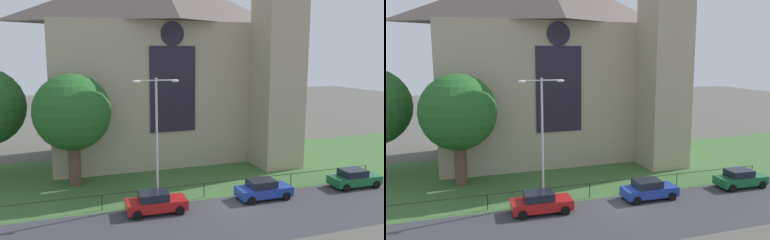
% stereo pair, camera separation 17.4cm
% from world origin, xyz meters
% --- Properties ---
extents(ground, '(160.00, 160.00, 0.00)m').
position_xyz_m(ground, '(0.00, 10.00, 0.00)').
color(ground, '#56544C').
extents(road_asphalt, '(120.00, 8.00, 0.01)m').
position_xyz_m(road_asphalt, '(0.00, -2.00, 0.00)').
color(road_asphalt, '#38383D').
rests_on(road_asphalt, ground).
extents(grass_verge, '(120.00, 20.00, 0.01)m').
position_xyz_m(grass_verge, '(0.00, 8.00, 0.00)').
color(grass_verge, '#3D6633').
rests_on(grass_verge, ground).
extents(church_building, '(23.20, 16.20, 26.00)m').
position_xyz_m(church_building, '(-0.79, 16.20, 10.27)').
color(church_building, tan).
rests_on(church_building, ground).
extents(iron_railing, '(31.17, 0.07, 1.13)m').
position_xyz_m(iron_railing, '(-1.56, 2.50, 0.97)').
color(iron_railing, black).
rests_on(iron_railing, ground).
extents(tree_left_near, '(6.37, 6.37, 9.43)m').
position_xyz_m(tree_left_near, '(-10.78, 8.87, 6.18)').
color(tree_left_near, brown).
rests_on(tree_left_near, ground).
extents(streetlamp_near, '(3.37, 0.26, 9.33)m').
position_xyz_m(streetlamp_near, '(-5.28, 2.40, 5.83)').
color(streetlamp_near, '#B2B2B7').
rests_on(streetlamp_near, ground).
extents(parked_car_red, '(4.28, 2.19, 1.51)m').
position_xyz_m(parked_car_red, '(-5.85, 0.74, 0.74)').
color(parked_car_red, '#B21919').
rests_on(parked_car_red, ground).
extents(parked_car_blue, '(4.22, 2.06, 1.51)m').
position_xyz_m(parked_car_blue, '(2.61, 0.73, 0.74)').
color(parked_car_blue, '#1E3899').
rests_on(parked_car_blue, ground).
extents(parked_car_green, '(4.26, 2.14, 1.51)m').
position_xyz_m(parked_car_green, '(11.16, 0.71, 0.74)').
color(parked_car_green, '#196033').
rests_on(parked_car_green, ground).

